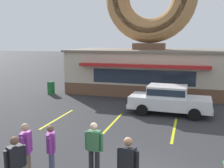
{
  "coord_description": "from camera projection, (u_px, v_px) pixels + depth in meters",
  "views": [
    {
      "loc": [
        1.33,
        -6.96,
        4.1
      ],
      "look_at": [
        -2.24,
        5.0,
        2.0
      ],
      "focal_mm": 42.0,
      "sensor_mm": 36.0,
      "label": 1
    }
  ],
  "objects": [
    {
      "name": "pedestrian_beanie_man",
      "position": [
        94.0,
        147.0,
        7.87
      ],
      "size": [
        0.6,
        0.26,
        1.68
      ],
      "color": "#232328",
      "rests_on": "ground"
    },
    {
      "name": "pedestrian_hooded_kid",
      "position": [
        26.0,
        149.0,
        7.58
      ],
      "size": [
        0.33,
        0.58,
        1.75
      ],
      "color": "#7F7056",
      "rests_on": "ground"
    },
    {
      "name": "pedestrian_clipboard_woman",
      "position": [
        16.0,
        164.0,
        6.82
      ],
      "size": [
        0.39,
        0.54,
        1.66
      ],
      "color": "#474C66",
      "rests_on": "ground"
    },
    {
      "name": "car_white",
      "position": [
        169.0,
        99.0,
        14.61
      ],
      "size": [
        4.61,
        2.08,
        1.6
      ],
      "color": "silver",
      "rests_on": "ground"
    },
    {
      "name": "pedestrian_leather_jacket_man",
      "position": [
        51.0,
        148.0,
        7.92
      ],
      "size": [
        0.38,
        0.55,
        1.58
      ],
      "color": "#474C66",
      "rests_on": "ground"
    },
    {
      "name": "pedestrian_blue_sweater_man",
      "position": [
        128.0,
        166.0,
        6.62
      ],
      "size": [
        0.59,
        0.3,
        1.71
      ],
      "color": "#7F7056",
      "rests_on": "ground"
    },
    {
      "name": "donut_shop_building",
      "position": [
        149.0,
        45.0,
        20.71
      ],
      "size": [
        12.3,
        6.75,
        10.96
      ],
      "color": "brown",
      "rests_on": "ground"
    },
    {
      "name": "parking_stripe_far_left",
      "position": [
        58.0,
        119.0,
        13.83
      ],
      "size": [
        0.12,
        3.6,
        0.01
      ],
      "primitive_type": "cube",
      "color": "yellow",
      "rests_on": "ground"
    },
    {
      "name": "parking_stripe_left",
      "position": [
        112.0,
        124.0,
        12.98
      ],
      "size": [
        0.12,
        3.6,
        0.01
      ],
      "primitive_type": "cube",
      "color": "yellow",
      "rests_on": "ground"
    },
    {
      "name": "trash_bin",
      "position": [
        51.0,
        88.0,
        20.05
      ],
      "size": [
        0.57,
        0.57,
        0.97
      ],
      "color": "#1E662D",
      "rests_on": "ground"
    },
    {
      "name": "parking_stripe_mid_left",
      "position": [
        174.0,
        129.0,
        12.14
      ],
      "size": [
        0.12,
        3.6,
        0.01
      ],
      "primitive_type": "cube",
      "color": "yellow",
      "rests_on": "ground"
    }
  ]
}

